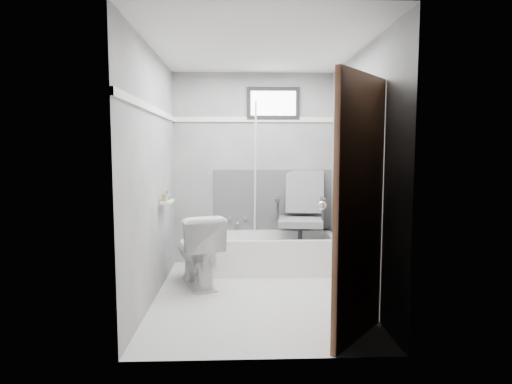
{
  "coord_description": "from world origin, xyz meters",
  "views": [
    {
      "loc": [
        -0.17,
        -4.12,
        1.44
      ],
      "look_at": [
        0.0,
        0.35,
        1.0
      ],
      "focal_mm": 30.0,
      "sensor_mm": 36.0,
      "label": 1
    }
  ],
  "objects_px": {
    "door": "(408,215)",
    "soap_bottle_a": "(165,196)",
    "bathtub": "(273,252)",
    "soap_bottle_b": "(167,196)",
    "office_chair": "(300,215)",
    "toilet": "(198,250)"
  },
  "relations": [
    {
      "from": "office_chair",
      "to": "soap_bottle_a",
      "type": "distance_m",
      "value": 1.68
    },
    {
      "from": "soap_bottle_b",
      "to": "office_chair",
      "type": "bearing_deg",
      "value": 20.47
    },
    {
      "from": "toilet",
      "to": "soap_bottle_b",
      "type": "bearing_deg",
      "value": -28.53
    },
    {
      "from": "bathtub",
      "to": "soap_bottle_b",
      "type": "relative_size",
      "value": 14.34
    },
    {
      "from": "toilet",
      "to": "door",
      "type": "bearing_deg",
      "value": 114.3
    },
    {
      "from": "toilet",
      "to": "door",
      "type": "distance_m",
      "value": 2.38
    },
    {
      "from": "office_chair",
      "to": "soap_bottle_a",
      "type": "bearing_deg",
      "value": -147.98
    },
    {
      "from": "toilet",
      "to": "soap_bottle_b",
      "type": "height_order",
      "value": "soap_bottle_b"
    },
    {
      "from": "bathtub",
      "to": "soap_bottle_a",
      "type": "xyz_separation_m",
      "value": [
        -1.17,
        -0.66,
        0.76
      ]
    },
    {
      "from": "bathtub",
      "to": "office_chair",
      "type": "bearing_deg",
      "value": 7.16
    },
    {
      "from": "door",
      "to": "soap_bottle_a",
      "type": "height_order",
      "value": "door"
    },
    {
      "from": "door",
      "to": "soap_bottle_b",
      "type": "distance_m",
      "value": 2.56
    },
    {
      "from": "office_chair",
      "to": "toilet",
      "type": "height_order",
      "value": "office_chair"
    },
    {
      "from": "toilet",
      "to": "soap_bottle_b",
      "type": "xyz_separation_m",
      "value": [
        -0.32,
        0.05,
        0.58
      ]
    },
    {
      "from": "bathtub",
      "to": "door",
      "type": "bearing_deg",
      "value": -71.25
    },
    {
      "from": "bathtub",
      "to": "soap_bottle_a",
      "type": "bearing_deg",
      "value": -150.64
    },
    {
      "from": "office_chair",
      "to": "door",
      "type": "xyz_separation_m",
      "value": [
        0.42,
        -2.25,
        0.34
      ]
    },
    {
      "from": "door",
      "to": "office_chair",
      "type": "bearing_deg",
      "value": 100.59
    },
    {
      "from": "toilet",
      "to": "soap_bottle_a",
      "type": "height_order",
      "value": "soap_bottle_a"
    },
    {
      "from": "door",
      "to": "bathtub",
      "type": "bearing_deg",
      "value": 108.75
    },
    {
      "from": "door",
      "to": "soap_bottle_a",
      "type": "xyz_separation_m",
      "value": [
        -1.92,
        1.55,
        -0.03
      ]
    },
    {
      "from": "toilet",
      "to": "door",
      "type": "xyz_separation_m",
      "value": [
        1.6,
        -1.64,
        0.62
      ]
    }
  ]
}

